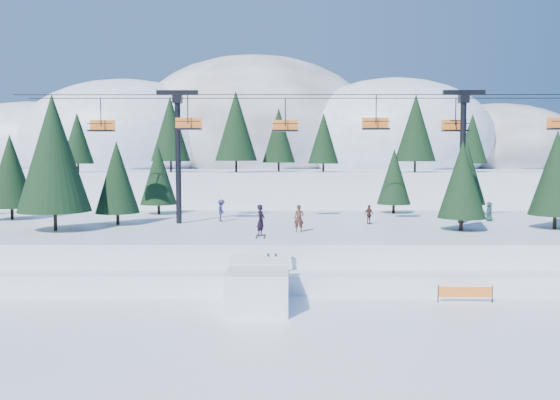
{
  "coord_description": "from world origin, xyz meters",
  "views": [
    {
      "loc": [
        -0.95,
        -24.31,
        7.41
      ],
      "look_at": [
        -1.06,
        6.0,
        5.2
      ],
      "focal_mm": 35.0,
      "sensor_mm": 36.0,
      "label": 1
    }
  ],
  "objects_px": {
    "jump_kicker": "(258,286)",
    "banner_near": "(465,292)",
    "chairlift": "(322,135)",
    "banner_far": "(501,279)"
  },
  "relations": [
    {
      "from": "chairlift",
      "to": "banner_far",
      "type": "height_order",
      "value": "chairlift"
    },
    {
      "from": "jump_kicker",
      "to": "banner_near",
      "type": "height_order",
      "value": "jump_kicker"
    },
    {
      "from": "jump_kicker",
      "to": "banner_far",
      "type": "relative_size",
      "value": 1.79
    },
    {
      "from": "chairlift",
      "to": "jump_kicker",
      "type": "bearing_deg",
      "value": -105.49
    },
    {
      "from": "jump_kicker",
      "to": "chairlift",
      "type": "distance_m",
      "value": 18.03
    },
    {
      "from": "banner_near",
      "to": "banner_far",
      "type": "bearing_deg",
      "value": 44.81
    },
    {
      "from": "jump_kicker",
      "to": "banner_far",
      "type": "xyz_separation_m",
      "value": [
        13.88,
        4.25,
        -0.59
      ]
    },
    {
      "from": "banner_near",
      "to": "banner_far",
      "type": "height_order",
      "value": "same"
    },
    {
      "from": "jump_kicker",
      "to": "chairlift",
      "type": "xyz_separation_m",
      "value": [
        4.29,
        15.48,
        8.19
      ]
    },
    {
      "from": "jump_kicker",
      "to": "banner_near",
      "type": "bearing_deg",
      "value": 6.13
    }
  ]
}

